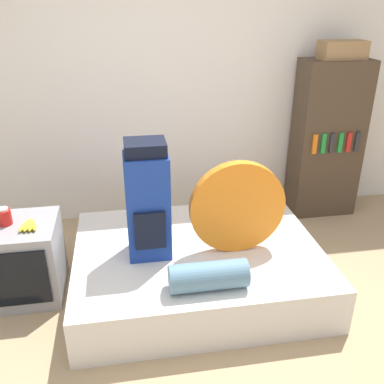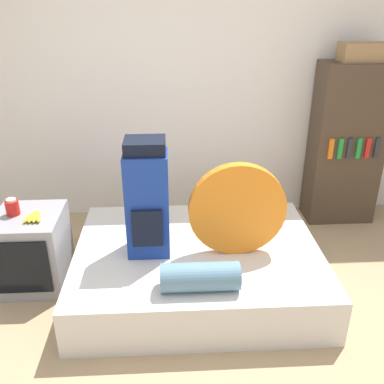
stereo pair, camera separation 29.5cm
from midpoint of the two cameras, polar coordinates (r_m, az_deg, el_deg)
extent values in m
plane|color=tan|center=(2.84, 2.82, -20.99)|extent=(16.00, 16.00, 0.00)
cube|color=white|center=(4.01, 0.31, 14.42)|extent=(8.00, 0.05, 2.60)
cube|color=silver|center=(3.26, 3.36, -9.97)|extent=(1.78, 1.37, 0.34)
cube|color=navy|center=(2.95, -3.13, -1.68)|extent=(0.29, 0.25, 0.75)
cube|color=black|center=(2.80, -3.33, 6.11)|extent=(0.27, 0.23, 0.09)
cube|color=black|center=(2.88, -3.06, -4.94)|extent=(0.21, 0.03, 0.27)
cylinder|color=orange|center=(2.98, 8.88, -2.42)|extent=(0.68, 0.07, 0.68)
cylinder|color=#5B849E|center=(2.72, 4.25, -11.32)|extent=(0.50, 0.18, 0.18)
cube|color=#939399|center=(3.41, -18.19, -7.33)|extent=(0.48, 0.51, 0.58)
cube|color=black|center=(3.19, -19.33, -9.63)|extent=(0.39, 0.02, 0.42)
cylinder|color=red|center=(3.29, -20.51, -2.03)|extent=(0.10, 0.10, 0.11)
cylinder|color=white|center=(3.26, -20.68, -1.05)|extent=(0.07, 0.07, 0.02)
ellipsoid|color=yellow|center=(3.20, -18.28, -3.18)|extent=(0.09, 0.18, 0.04)
ellipsoid|color=yellow|center=(3.20, -18.00, -3.18)|extent=(0.06, 0.18, 0.04)
ellipsoid|color=yellow|center=(3.19, -17.72, -3.17)|extent=(0.06, 0.18, 0.04)
ellipsoid|color=yellow|center=(3.19, -17.44, -3.17)|extent=(0.09, 0.18, 0.04)
cube|color=#473828|center=(4.30, 21.70, 5.83)|extent=(0.63, 0.34, 1.50)
cube|color=orange|center=(4.05, 20.05, 5.39)|extent=(0.04, 0.02, 0.19)
cube|color=#1E8E38|center=(4.09, 21.14, 5.37)|extent=(0.04, 0.02, 0.19)
cube|color=#2D2D33|center=(4.12, 22.20, 5.35)|extent=(0.04, 0.02, 0.19)
cube|color=#1E8E38|center=(4.16, 23.25, 5.33)|extent=(0.04, 0.02, 0.19)
cube|color=red|center=(4.19, 24.29, 5.31)|extent=(0.04, 0.02, 0.19)
cube|color=#2D2D33|center=(4.23, 25.30, 5.29)|extent=(0.04, 0.02, 0.19)
cube|color=#99754C|center=(4.12, 23.94, 16.67)|extent=(0.40, 0.21, 0.16)
camera|label=1|loc=(0.15, -87.14, 1.34)|focal=40.00mm
camera|label=2|loc=(0.15, 92.86, -1.34)|focal=40.00mm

